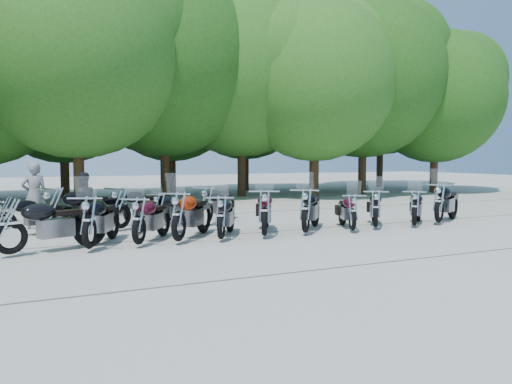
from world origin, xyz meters
name	(u,v)px	position (x,y,z in m)	size (l,w,h in m)	color
ground	(282,241)	(0.00, 0.00, 0.00)	(90.00, 90.00, 0.00)	gray
tree_3	(76,52)	(-3.57, 11.24, 6.32)	(8.70, 8.70, 10.67)	#3A2614
tree_4	(164,60)	(0.54, 13.09, 6.64)	(9.13, 9.13, 11.20)	#3A2614
tree_5	(241,68)	(4.61, 13.20, 6.57)	(9.04, 9.04, 11.10)	#3A2614
tree_6	(315,81)	(7.55, 10.82, 5.81)	(8.00, 8.00, 9.82)	#3A2614
tree_7	(364,77)	(11.20, 11.78, 6.39)	(8.79, 8.79, 10.79)	#3A2614
tree_8	(436,97)	(15.83, 11.20, 5.47)	(7.53, 7.53, 9.25)	#3A2614
tree_11	(63,88)	(-3.76, 16.43, 5.49)	(7.56, 7.56, 9.28)	#3A2614
tree_12	(171,90)	(1.80, 16.47, 5.72)	(7.88, 7.88, 9.67)	#3A2614
tree_13	(245,91)	(6.69, 17.47, 6.04)	(8.31, 8.31, 10.20)	#3A2614
tree_14	(313,95)	(10.68, 16.09, 5.83)	(8.02, 8.02, 9.84)	#3A2614
tree_15	(381,84)	(16.61, 17.02, 7.03)	(9.67, 9.67, 11.86)	#3A2614
motorcycle_0	(10,224)	(-5.91, 0.56, 0.68)	(0.73, 2.41, 1.36)	black
motorcycle_1	(89,220)	(-4.39, 0.54, 0.68)	(0.74, 2.42, 1.37)	black
motorcycle_2	(139,219)	(-3.31, 0.63, 0.64)	(0.69, 2.28, 1.29)	#380718
motorcycle_3	(179,214)	(-2.38, 0.65, 0.70)	(0.75, 2.47, 1.40)	#A12305
motorcycle_4	(221,216)	(-1.36, 0.56, 0.63)	(0.68, 2.23, 1.26)	black
motorcycle_5	(264,211)	(-0.21, 0.55, 0.70)	(0.75, 2.47, 1.40)	#370711
motorcycle_6	(306,209)	(0.99, 0.56, 0.69)	(0.75, 2.46, 1.39)	black
motorcycle_7	(353,211)	(2.35, 0.40, 0.59)	(0.64, 2.10, 1.19)	#3E081D
motorcycle_8	(376,207)	(3.27, 0.59, 0.63)	(0.68, 2.24, 1.27)	black
motorcycle_9	(415,207)	(4.54, 0.43, 0.61)	(0.66, 2.17, 1.23)	black
motorcycle_10	(439,201)	(5.63, 0.59, 0.71)	(0.76, 2.50, 1.42)	black
motorcycle_11	(5,215)	(-6.09, 3.26, 0.60)	(0.64, 2.11, 1.19)	black
motorcycle_12	(55,208)	(-4.92, 3.17, 0.72)	(0.77, 2.54, 1.44)	black
motorcycle_13	(121,206)	(-3.24, 3.35, 0.69)	(0.74, 2.43, 1.37)	black
motorcycle_14	(160,209)	(-2.16, 3.35, 0.57)	(0.62, 2.03, 1.15)	black
motorcycle_15	(207,204)	(-0.75, 3.31, 0.67)	(0.72, 2.36, 1.33)	black
rider_0	(34,195)	(-5.38, 4.85, 0.95)	(0.69, 0.45, 1.89)	gray
rider_1	(83,202)	(-4.19, 3.80, 0.81)	(0.79, 0.61, 1.62)	black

